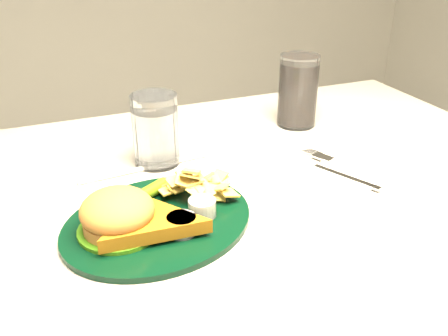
% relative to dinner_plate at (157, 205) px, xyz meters
% --- Properties ---
extents(dinner_plate, '(0.33, 0.30, 0.06)m').
position_rel_dinner_plate_xyz_m(dinner_plate, '(0.00, 0.00, 0.00)').
color(dinner_plate, black).
rests_on(dinner_plate, table).
extents(water_glass, '(0.09, 0.09, 0.12)m').
position_rel_dinner_plate_xyz_m(water_glass, '(0.05, 0.18, 0.03)').
color(water_glass, white).
rests_on(water_glass, table).
extents(cola_glass, '(0.08, 0.08, 0.14)m').
position_rel_dinner_plate_xyz_m(cola_glass, '(0.35, 0.25, 0.04)').
color(cola_glass, black).
rests_on(cola_glass, table).
extents(fork_napkin, '(0.17, 0.18, 0.01)m').
position_rel_dinner_plate_xyz_m(fork_napkin, '(0.31, 0.02, -0.02)').
color(fork_napkin, silver).
rests_on(fork_napkin, table).
extents(wrapped_straw, '(0.22, 0.10, 0.01)m').
position_rel_dinner_plate_xyz_m(wrapped_straw, '(0.02, 0.16, -0.03)').
color(wrapped_straw, silver).
rests_on(wrapped_straw, table).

